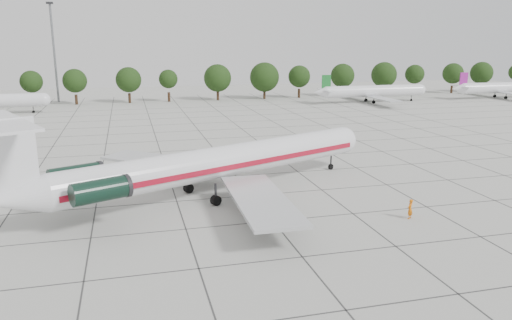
# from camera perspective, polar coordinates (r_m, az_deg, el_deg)

# --- Properties ---
(ground) EXTENTS (260.00, 260.00, 0.00)m
(ground) POSITION_cam_1_polar(r_m,az_deg,el_deg) (53.52, -0.47, -4.07)
(ground) COLOR #B3B3AB
(ground) RESTS_ON ground
(apron_joints) EXTENTS (170.00, 170.00, 0.02)m
(apron_joints) POSITION_cam_1_polar(r_m,az_deg,el_deg) (67.62, -3.56, -0.30)
(apron_joints) COLOR #383838
(apron_joints) RESTS_ON ground
(main_airliner) EXTENTS (41.88, 31.47, 10.25)m
(main_airliner) POSITION_cam_1_polar(r_m,az_deg,el_deg) (52.10, -5.72, -0.50)
(main_airliner) COLOR silver
(main_airliner) RESTS_ON ground
(ground_crew) EXTENTS (0.82, 0.76, 1.89)m
(ground_crew) POSITION_cam_1_polar(r_m,az_deg,el_deg) (48.68, 17.19, -5.37)
(ground_crew) COLOR orange
(ground_crew) RESTS_ON ground
(bg_airliner_d) EXTENTS (28.24, 27.20, 7.40)m
(bg_airliner_d) POSITION_cam_1_polar(r_m,az_deg,el_deg) (135.48, 13.23, 7.65)
(bg_airliner_d) COLOR silver
(bg_airliner_d) RESTS_ON ground
(bg_airliner_e) EXTENTS (28.24, 27.20, 7.40)m
(bg_airliner_e) POSITION_cam_1_polar(r_m,az_deg,el_deg) (157.70, 26.45, 7.39)
(bg_airliner_e) COLOR silver
(bg_airliner_e) RESTS_ON ground
(tree_line) EXTENTS (249.86, 8.44, 10.22)m
(tree_line) POSITION_cam_1_polar(r_m,az_deg,el_deg) (134.85, -14.36, 8.87)
(tree_line) COLOR #332114
(tree_line) RESTS_ON ground
(floodlight_mast) EXTENTS (1.60, 1.60, 25.45)m
(floodlight_mast) POSITION_cam_1_polar(r_m,az_deg,el_deg) (142.56, -22.12, 11.89)
(floodlight_mast) COLOR slate
(floodlight_mast) RESTS_ON ground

